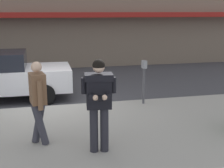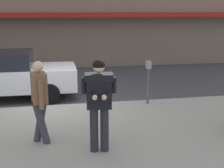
# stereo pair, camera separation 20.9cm
# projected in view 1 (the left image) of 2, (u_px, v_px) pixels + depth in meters

# --- Properties ---
(ground_plane) EXTENTS (80.00, 80.00, 0.00)m
(ground_plane) POSITION_uv_depth(u_px,v_px,m) (52.00, 108.00, 9.17)
(ground_plane) COLOR #3D3D42
(sidewalk) EXTENTS (32.00, 5.30, 0.14)m
(sidewalk) POSITION_uv_depth(u_px,v_px,m) (105.00, 141.00, 6.67)
(sidewalk) COLOR #99968E
(sidewalk) RESTS_ON ground
(curb_paint_line) EXTENTS (28.00, 0.12, 0.01)m
(curb_paint_line) POSITION_uv_depth(u_px,v_px,m) (85.00, 105.00, 9.44)
(curb_paint_line) COLOR silver
(curb_paint_line) RESTS_ON ground
(man_texting_on_phone) EXTENTS (0.65, 0.61, 1.81)m
(man_texting_on_phone) POSITION_uv_depth(u_px,v_px,m) (99.00, 96.00, 5.78)
(man_texting_on_phone) COLOR #23232B
(man_texting_on_phone) RESTS_ON sidewalk
(pedestrian_dark_coat) EXTENTS (0.38, 0.59, 1.70)m
(pedestrian_dark_coat) POSITION_uv_depth(u_px,v_px,m) (38.00, 98.00, 6.19)
(pedestrian_dark_coat) COLOR #33333D
(pedestrian_dark_coat) RESTS_ON sidewalk
(parking_meter) EXTENTS (0.12, 0.18, 1.27)m
(parking_meter) POSITION_uv_depth(u_px,v_px,m) (144.00, 76.00, 8.96)
(parking_meter) COLOR #4C4C51
(parking_meter) RESTS_ON sidewalk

